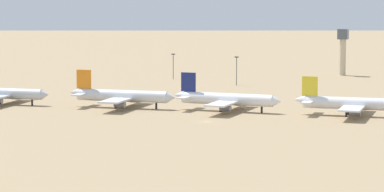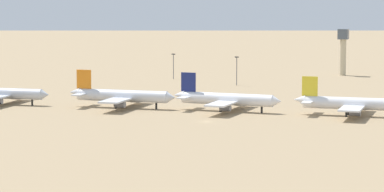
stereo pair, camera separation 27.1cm
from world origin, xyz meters
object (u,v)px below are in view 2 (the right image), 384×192
object	(u,v)px
parked_jet_red_2	(1,93)
light_pole_west	(237,68)
light_pole_mid	(173,64)
control_tower	(343,47)
parked_jet_navy_4	(226,99)
parked_jet_yellow_5	(351,103)
parked_jet_orange_3	(121,96)

from	to	relation	value
parked_jet_red_2	light_pole_west	distance (m)	119.13
parked_jet_red_2	light_pole_mid	distance (m)	121.34
control_tower	light_pole_mid	xyz separation A→B (m)	(-75.97, -46.52, -6.92)
parked_jet_navy_4	light_pole_mid	size ratio (longest dim) A/B	3.31
parked_jet_navy_4	control_tower	size ratio (longest dim) A/B	1.75
parked_jet_navy_4	light_pole_mid	bearing A→B (deg)	121.35
parked_jet_yellow_5	light_pole_mid	world-z (taller)	parked_jet_yellow_5
parked_jet_red_2	light_pole_west	xyz separation A→B (m)	(67.21, 98.29, 3.51)
parked_jet_yellow_5	control_tower	distance (m)	158.65
light_pole_west	parked_jet_yellow_5	bearing A→B (deg)	-53.51
parked_jet_navy_4	light_pole_west	size ratio (longest dim) A/B	3.13
control_tower	light_pole_mid	size ratio (longest dim) A/B	1.89
control_tower	light_pole_west	bearing A→B (deg)	-120.18
parked_jet_yellow_5	light_pole_mid	size ratio (longest dim) A/B	3.27
parked_jet_yellow_5	parked_jet_navy_4	bearing A→B (deg)	-179.58
parked_jet_navy_4	light_pole_mid	xyz separation A→B (m)	(-58.88, 110.52, 2.93)
control_tower	light_pole_west	xyz separation A→B (m)	(-38.31, -65.88, -6.53)
parked_jet_yellow_5	light_pole_west	world-z (taller)	parked_jet_yellow_5
light_pole_west	light_pole_mid	world-z (taller)	light_pole_west
parked_jet_orange_3	parked_jet_navy_4	size ratio (longest dim) A/B	1.02
light_pole_west	light_pole_mid	xyz separation A→B (m)	(-37.66, 19.35, -0.39)
parked_jet_red_2	control_tower	world-z (taller)	control_tower
parked_jet_red_2	parked_jet_yellow_5	size ratio (longest dim) A/B	0.97
parked_jet_navy_4	light_pole_west	xyz separation A→B (m)	(-21.22, 91.17, 3.33)
parked_jet_yellow_5	light_pole_west	xyz separation A→B (m)	(-66.51, 89.93, 3.37)
parked_jet_red_2	control_tower	size ratio (longest dim) A/B	1.68
light_pole_mid	parked_jet_yellow_5	bearing A→B (deg)	-46.37
parked_jet_red_2	parked_jet_yellow_5	distance (m)	133.98
parked_jet_yellow_5	parked_jet_red_2	bearing A→B (deg)	-177.56
control_tower	light_pole_west	distance (m)	76.48
parked_jet_orange_3	parked_jet_yellow_5	xyz separation A→B (m)	(85.39, 4.06, -0.14)
parked_jet_orange_3	control_tower	distance (m)	170.06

